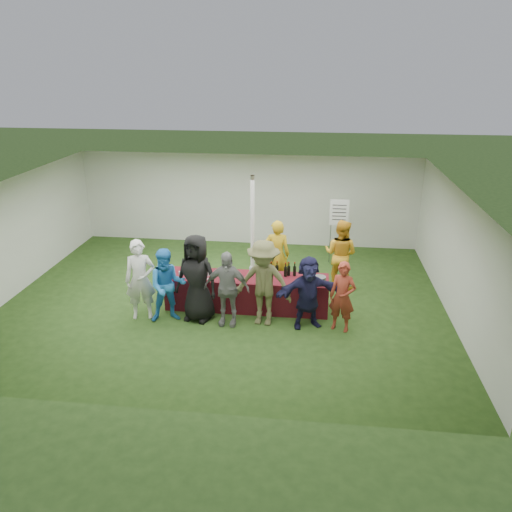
# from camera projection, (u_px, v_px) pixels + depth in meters

# --- Properties ---
(ground) EXTENTS (60.00, 60.00, 0.00)m
(ground) POSITION_uv_depth(u_px,v_px,m) (225.00, 300.00, 11.64)
(ground) COLOR #284719
(ground) RESTS_ON ground
(tent) EXTENTS (10.00, 10.00, 10.00)m
(tent) POSITION_uv_depth(u_px,v_px,m) (252.00, 230.00, 12.20)
(tent) COLOR white
(tent) RESTS_ON ground
(serving_table) EXTENTS (3.60, 0.80, 0.75)m
(serving_table) POSITION_uv_depth(u_px,v_px,m) (247.00, 292.00, 11.17)
(serving_table) COLOR maroon
(serving_table) RESTS_ON ground
(wine_bottles) EXTENTS (0.79, 0.13, 0.32)m
(wine_bottles) POSITION_uv_depth(u_px,v_px,m) (278.00, 270.00, 11.06)
(wine_bottles) COLOR black
(wine_bottles) RESTS_ON serving_table
(wine_glasses) EXTENTS (2.84, 0.13, 0.16)m
(wine_glasses) POSITION_uv_depth(u_px,v_px,m) (222.00, 275.00, 10.81)
(wine_glasses) COLOR silver
(wine_glasses) RESTS_ON serving_table
(water_bottle) EXTENTS (0.07, 0.07, 0.23)m
(water_bottle) POSITION_uv_depth(u_px,v_px,m) (251.00, 271.00, 11.06)
(water_bottle) COLOR silver
(water_bottle) RESTS_ON serving_table
(bar_towel) EXTENTS (0.25, 0.18, 0.03)m
(bar_towel) POSITION_uv_depth(u_px,v_px,m) (315.00, 278.00, 10.91)
(bar_towel) COLOR white
(bar_towel) RESTS_ON serving_table
(dump_bucket) EXTENTS (0.26, 0.26, 0.18)m
(dump_bucket) POSITION_uv_depth(u_px,v_px,m) (320.00, 280.00, 10.62)
(dump_bucket) COLOR slate
(dump_bucket) RESTS_ON serving_table
(wine_list_sign) EXTENTS (0.50, 0.03, 1.80)m
(wine_list_sign) POSITION_uv_depth(u_px,v_px,m) (339.00, 217.00, 13.31)
(wine_list_sign) COLOR slate
(wine_list_sign) RESTS_ON ground
(staff_pourer) EXTENTS (0.65, 0.44, 1.72)m
(staff_pourer) POSITION_uv_depth(u_px,v_px,m) (277.00, 255.00, 11.98)
(staff_pourer) COLOR gold
(staff_pourer) RESTS_ON ground
(staff_back) EXTENTS (1.03, 0.94, 1.71)m
(staff_back) POSITION_uv_depth(u_px,v_px,m) (341.00, 254.00, 12.03)
(staff_back) COLOR gold
(staff_back) RESTS_ON ground
(customer_0) EXTENTS (0.73, 0.58, 1.76)m
(customer_0) POSITION_uv_depth(u_px,v_px,m) (140.00, 280.00, 10.56)
(customer_0) COLOR silver
(customer_0) RESTS_ON ground
(customer_1) EXTENTS (0.94, 0.82, 1.62)m
(customer_1) POSITION_uv_depth(u_px,v_px,m) (168.00, 286.00, 10.45)
(customer_1) COLOR blue
(customer_1) RESTS_ON ground
(customer_2) EXTENTS (1.05, 0.81, 1.90)m
(customer_2) POSITION_uv_depth(u_px,v_px,m) (197.00, 278.00, 10.47)
(customer_2) COLOR black
(customer_2) RESTS_ON ground
(customer_3) EXTENTS (0.97, 0.43, 1.63)m
(customer_3) POSITION_uv_depth(u_px,v_px,m) (227.00, 289.00, 10.31)
(customer_3) COLOR gray
(customer_3) RESTS_ON ground
(customer_4) EXTENTS (1.29, 0.87, 1.86)m
(customer_4) POSITION_uv_depth(u_px,v_px,m) (263.00, 283.00, 10.27)
(customer_4) COLOR brown
(customer_4) RESTS_ON ground
(customer_5) EXTENTS (1.51, 0.91, 1.55)m
(customer_5) POSITION_uv_depth(u_px,v_px,m) (308.00, 292.00, 10.22)
(customer_5) COLOR #1A1A3C
(customer_5) RESTS_ON ground
(customer_6) EXTENTS (0.63, 0.51, 1.49)m
(customer_6) POSITION_uv_depth(u_px,v_px,m) (342.00, 297.00, 10.10)
(customer_6) COLOR maroon
(customer_6) RESTS_ON ground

